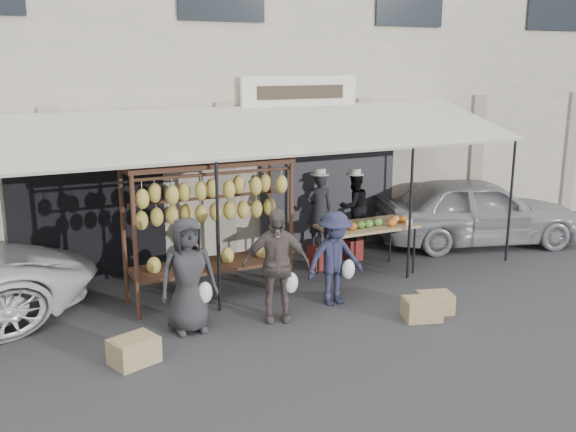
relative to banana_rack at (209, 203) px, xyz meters
name	(u,v)px	position (x,y,z in m)	size (l,w,h in m)	color
ground_plane	(313,326)	(0.95, -1.67, -1.57)	(90.00, 90.00, 0.00)	#2D2D30
shophouse	(175,65)	(0.95, 4.83, 2.07)	(24.00, 6.15, 7.30)	beige
awning	(250,132)	(0.96, 0.61, 1.00)	(10.00, 2.35, 2.92)	beige
banana_rack	(209,203)	(0.00, 0.00, 0.00)	(2.60, 0.90, 2.24)	#45281A
produce_table	(369,226)	(2.93, -0.03, -0.70)	(1.70, 0.90, 1.04)	#9D815E
vendor_left	(319,209)	(2.28, 0.62, -0.45)	(0.49, 0.32, 1.34)	black
vendor_right	(354,206)	(3.15, 0.83, -0.53)	(0.63, 0.49, 1.29)	black
customer_left	(188,275)	(-0.69, -1.04, -0.75)	(0.81, 0.52, 1.65)	#2D2D30
customer_mid	(276,265)	(0.58, -1.21, -0.73)	(0.99, 0.41, 1.68)	#5C504B
customer_right	(335,258)	(1.66, -1.03, -0.83)	(0.96, 0.55, 1.49)	#272944
stool_left	(318,257)	(2.28, 0.62, -1.35)	(0.32, 0.32, 0.45)	maroon
stool_right	(353,249)	(3.15, 0.83, -1.37)	(0.28, 0.28, 0.40)	maroon
crate_near_a	(422,309)	(2.52, -2.14, -1.42)	(0.53, 0.40, 0.32)	tan
crate_near_b	(435,303)	(2.86, -2.01, -1.42)	(0.50, 0.38, 0.30)	tan
crate_far	(134,351)	(-1.63, -1.71, -1.41)	(0.56, 0.42, 0.33)	tan
sedan	(476,210)	(6.01, 0.66, -0.86)	(1.68, 4.18, 1.43)	#9E9DA2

